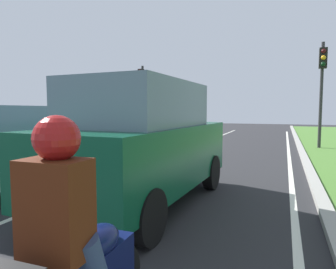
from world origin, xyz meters
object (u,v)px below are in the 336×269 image
(traffic_light_near_right, at_px, (322,77))
(traffic_light_overhead_left, at_px, (142,90))
(car_hatchback_far, at_px, (126,133))
(car_suv_ahead, at_px, (143,143))
(rider_person, at_px, (59,206))

(traffic_light_near_right, xyz_separation_m, traffic_light_overhead_left, (-9.45, 0.93, -0.24))
(car_hatchback_far, bearing_deg, car_suv_ahead, -56.41)
(car_hatchback_far, distance_m, rider_person, 9.66)
(car_hatchback_far, height_order, traffic_light_overhead_left, traffic_light_overhead_left)
(rider_person, xyz_separation_m, traffic_light_near_right, (2.76, 13.62, 2.04))
(car_suv_ahead, height_order, rider_person, car_suv_ahead)
(car_suv_ahead, xyz_separation_m, traffic_light_overhead_left, (-5.51, 11.01, 1.83))
(rider_person, bearing_deg, traffic_light_near_right, 77.00)
(car_suv_ahead, xyz_separation_m, rider_person, (1.18, -3.55, 0.02))
(car_hatchback_far, relative_size, traffic_light_overhead_left, 0.85)
(car_hatchback_far, xyz_separation_m, rider_person, (4.41, -8.59, 0.31))
(traffic_light_near_right, distance_m, traffic_light_overhead_left, 9.50)
(rider_person, height_order, traffic_light_overhead_left, traffic_light_overhead_left)
(car_hatchback_far, relative_size, rider_person, 3.20)
(car_hatchback_far, distance_m, traffic_light_near_right, 9.07)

